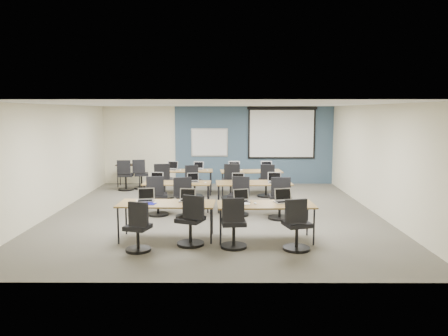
{
  "coord_description": "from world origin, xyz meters",
  "views": [
    {
      "loc": [
        0.26,
        -10.71,
        2.54
      ],
      "look_at": [
        0.22,
        0.4,
        1.08
      ],
      "focal_mm": 35.0,
      "sensor_mm": 36.0,
      "label": 1
    }
  ],
  "objects_px": {
    "laptop_2": "(241,199)",
    "training_table_front_right": "(266,206)",
    "laptop_1": "(187,198)",
    "training_table_mid_right": "(254,184)",
    "whiteboard": "(210,143)",
    "task_chair_9": "(194,184)",
    "task_chair_10": "(231,184)",
    "utility_table": "(129,167)",
    "task_chair_6": "(239,199)",
    "training_table_back_left": "(185,172)",
    "laptop_6": "(238,180)",
    "task_chair_7": "(280,202)",
    "task_chair_8": "(164,184)",
    "task_chair_1": "(191,225)",
    "laptop_11": "(267,168)",
    "laptop_3": "(284,199)",
    "projector_screen": "(282,130)",
    "laptop_8": "(172,168)",
    "training_table_mid_left": "(177,184)",
    "laptop_7": "(275,180)",
    "training_table_back_right": "(251,172)",
    "task_chair_2": "(234,227)",
    "task_chair_4": "(157,199)",
    "laptop_4": "(157,180)",
    "spare_chair_a": "(141,177)",
    "task_chair_0": "(138,231)",
    "training_table_front_left": "(167,205)",
    "task_chair_3": "(296,229)",
    "laptop_0": "(145,198)",
    "task_chair_5": "(185,201)",
    "spare_chair_b": "(125,178)",
    "laptop_9": "(198,167)",
    "laptop_5": "(193,180)",
    "laptop_10": "(234,168)",
    "task_chair_11": "(266,183)"
  },
  "relations": [
    {
      "from": "projector_screen",
      "to": "task_chair_7",
      "type": "xyz_separation_m",
      "value": [
        -0.66,
        -5.07,
        -1.46
      ]
    },
    {
      "from": "laptop_2",
      "to": "training_table_front_right",
      "type": "bearing_deg",
      "value": -40.99
    },
    {
      "from": "task_chair_10",
      "to": "whiteboard",
      "type": "bearing_deg",
      "value": 113.89
    },
    {
      "from": "laptop_1",
      "to": "task_chair_9",
      "type": "distance_m",
      "value": 4.12
    },
    {
      "from": "training_table_mid_left",
      "to": "laptop_7",
      "type": "height_order",
      "value": "laptop_7"
    },
    {
      "from": "task_chair_1",
      "to": "laptop_11",
      "type": "relative_size",
      "value": 2.88
    },
    {
      "from": "task_chair_10",
      "to": "laptop_11",
      "type": "xyz_separation_m",
      "value": [
        1.12,
        0.94,
        0.36
      ]
    },
    {
      "from": "laptop_9",
      "to": "laptop_11",
      "type": "distance_m",
      "value": 2.12
    },
    {
      "from": "laptop_8",
      "to": "task_chair_1",
      "type": "bearing_deg",
      "value": -59.56
    },
    {
      "from": "laptop_4",
      "to": "spare_chair_a",
      "type": "distance_m",
      "value": 3.24
    },
    {
      "from": "task_chair_9",
      "to": "spare_chair_b",
      "type": "height_order",
      "value": "spare_chair_b"
    },
    {
      "from": "task_chair_1",
      "to": "task_chair_8",
      "type": "bearing_deg",
      "value": 125.18
    },
    {
      "from": "laptop_3",
      "to": "laptop_4",
      "type": "height_order",
      "value": "laptop_3"
    },
    {
      "from": "task_chair_6",
      "to": "laptop_6",
      "type": "bearing_deg",
      "value": 105.68
    },
    {
      "from": "task_chair_5",
      "to": "task_chair_6",
      "type": "xyz_separation_m",
      "value": [
        1.28,
        0.22,
        -0.01
      ]
    },
    {
      "from": "laptop_1",
      "to": "task_chair_1",
      "type": "height_order",
      "value": "task_chair_1"
    },
    {
      "from": "task_chair_10",
      "to": "task_chair_7",
      "type": "bearing_deg",
      "value": -56.67
    },
    {
      "from": "training_table_back_left",
      "to": "laptop_6",
      "type": "height_order",
      "value": "laptop_6"
    },
    {
      "from": "training_table_front_left",
      "to": "task_chair_2",
      "type": "relative_size",
      "value": 1.94
    },
    {
      "from": "training_table_front_right",
      "to": "laptop_11",
      "type": "height_order",
      "value": "laptop_11"
    },
    {
      "from": "training_table_mid_right",
      "to": "task_chair_8",
      "type": "relative_size",
      "value": 1.85
    },
    {
      "from": "laptop_1",
      "to": "training_table_mid_right",
      "type": "bearing_deg",
      "value": 62.15
    },
    {
      "from": "laptop_2",
      "to": "laptop_4",
      "type": "relative_size",
      "value": 1.0
    },
    {
      "from": "laptop_3",
      "to": "task_chair_10",
      "type": "distance_m",
      "value": 4.09
    },
    {
      "from": "task_chair_6",
      "to": "laptop_4",
      "type": "bearing_deg",
      "value": 178.52
    },
    {
      "from": "task_chair_0",
      "to": "laptop_2",
      "type": "xyz_separation_m",
      "value": [
        1.89,
        0.95,
        0.4
      ]
    },
    {
      "from": "task_chair_0",
      "to": "laptop_1",
      "type": "xyz_separation_m",
      "value": [
        0.81,
        1.02,
        0.4
      ]
    },
    {
      "from": "projector_screen",
      "to": "training_table_mid_left",
      "type": "distance_m",
      "value": 5.36
    },
    {
      "from": "laptop_5",
      "to": "laptop_6",
      "type": "height_order",
      "value": "laptop_6"
    },
    {
      "from": "training_table_back_right",
      "to": "laptop_1",
      "type": "distance_m",
      "value": 4.76
    },
    {
      "from": "task_chair_2",
      "to": "task_chair_4",
      "type": "height_order",
      "value": "task_chair_4"
    },
    {
      "from": "whiteboard",
      "to": "task_chair_9",
      "type": "bearing_deg",
      "value": -99.11
    },
    {
      "from": "projector_screen",
      "to": "laptop_10",
      "type": "height_order",
      "value": "projector_screen"
    },
    {
      "from": "projector_screen",
      "to": "task_chair_9",
      "type": "bearing_deg",
      "value": -140.63
    },
    {
      "from": "laptop_0",
      "to": "laptop_1",
      "type": "height_order",
      "value": "laptop_0"
    },
    {
      "from": "laptop_4",
      "to": "task_chair_11",
      "type": "height_order",
      "value": "task_chair_11"
    },
    {
      "from": "task_chair_6",
      "to": "task_chair_7",
      "type": "distance_m",
      "value": 1.01
    },
    {
      "from": "task_chair_3",
      "to": "task_chair_6",
      "type": "relative_size",
      "value": 0.99
    },
    {
      "from": "training_table_back_right",
      "to": "laptop_0",
      "type": "xyz_separation_m",
      "value": [
        -2.39,
        -4.52,
        0.11
      ]
    },
    {
      "from": "training_table_front_left",
      "to": "task_chair_3",
      "type": "bearing_deg",
      "value": -13.96
    },
    {
      "from": "training_table_mid_left",
      "to": "laptop_8",
      "type": "height_order",
      "value": "laptop_8"
    },
    {
      "from": "training_table_mid_left",
      "to": "utility_table",
      "type": "xyz_separation_m",
      "value": [
        -2.02,
        3.63,
        -0.04
      ]
    },
    {
      "from": "utility_table",
      "to": "task_chair_6",
      "type": "bearing_deg",
      "value": -46.98
    },
    {
      "from": "laptop_1",
      "to": "task_chair_4",
      "type": "distance_m",
      "value": 1.99
    },
    {
      "from": "laptop_1",
      "to": "task_chair_4",
      "type": "relative_size",
      "value": 0.32
    },
    {
      "from": "laptop_1",
      "to": "training_table_mid_left",
      "type": "bearing_deg",
      "value": 106.03
    },
    {
      "from": "task_chair_6",
      "to": "laptop_8",
      "type": "distance_m",
      "value": 3.57
    },
    {
      "from": "training_table_front_left",
      "to": "laptop_1",
      "type": "relative_size",
      "value": 5.91
    },
    {
      "from": "utility_table",
      "to": "laptop_2",
      "type": "bearing_deg",
      "value": -56.63
    },
    {
      "from": "training_table_mid_right",
      "to": "laptop_10",
      "type": "xyz_separation_m",
      "value": [
        -0.45,
        2.37,
        0.11
      ]
    }
  ]
}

